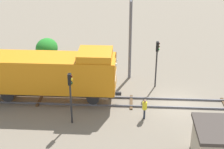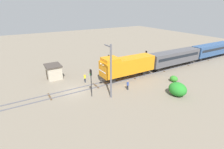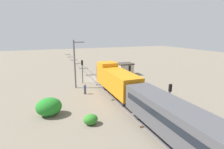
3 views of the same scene
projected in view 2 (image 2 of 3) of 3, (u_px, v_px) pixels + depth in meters
name	position (u px, v px, depth m)	size (l,w,h in m)	color
ground_plane	(74.00, 91.00, 29.49)	(144.90, 144.90, 0.00)	#756B5B
railway_track	(74.00, 91.00, 29.46)	(2.40, 96.60, 0.16)	#595960
locomotive	(127.00, 65.00, 33.55)	(2.90, 11.60, 4.60)	orange
passenger_car_leading	(175.00, 57.00, 39.95)	(2.84, 14.00, 3.66)	#4C4C51
passenger_car_trailing	(212.00, 49.00, 46.86)	(2.84, 14.00, 3.66)	#2D4C7A
traffic_signal_near	(91.00, 78.00, 26.61)	(0.32, 0.34, 4.52)	#262628
traffic_signal_mid	(109.00, 61.00, 35.20)	(0.32, 0.34, 4.26)	#262628
traffic_signal_far	(146.00, 56.00, 40.21)	(0.32, 0.34, 3.78)	#262628
worker_near_track	(85.00, 77.00, 32.44)	(0.38, 0.38, 1.70)	#262B38
worker_by_signal	(128.00, 84.00, 29.56)	(0.38, 0.38, 1.70)	#262B38
catenary_mast	(111.00, 71.00, 25.90)	(1.94, 0.28, 8.43)	#595960
relay_hut	(54.00, 71.00, 34.25)	(3.50, 2.90, 2.74)	#B2A893
bush_near	(178.00, 89.00, 27.71)	(2.99, 2.45, 2.17)	#237C26
bush_mid	(174.00, 79.00, 32.97)	(1.56, 1.27, 1.13)	#2E7E26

